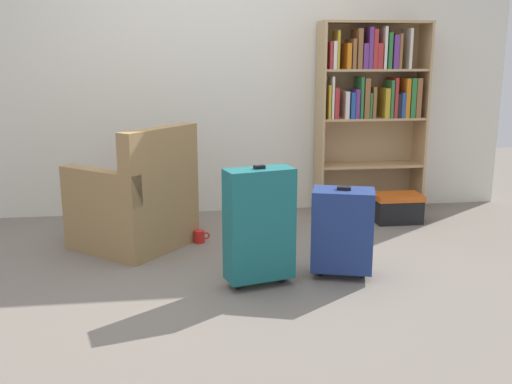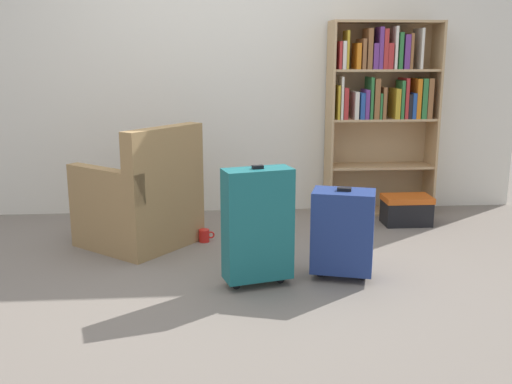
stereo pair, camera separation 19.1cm
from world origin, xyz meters
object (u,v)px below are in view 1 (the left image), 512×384
Objects in this scene: bookshelf at (371,101)px; armchair at (136,204)px; mug at (200,236)px; storage_box at (397,207)px; suitcase_navy_blue at (342,230)px; suitcase_teal at (259,224)px.

bookshelf reaches higher than armchair.
mug is (-1.55, -0.74, -0.94)m from bookshelf.
suitcase_navy_blue reaches higher than storage_box.
armchair is at bearing -159.39° from bookshelf.
armchair is 1.67× the size of suitcase_navy_blue.
mug is at bearing 1.22° from armchair.
suitcase_navy_blue is (0.54, 0.09, -0.08)m from suitcase_teal.
storage_box is 1.41m from suitcase_navy_blue.
bookshelf is 0.96m from storage_box.
mug is (0.46, 0.01, -0.27)m from armchair.
armchair reaches higher than suitcase_teal.
bookshelf reaches higher than suitcase_teal.
armchair is 1.19m from suitcase_teal.
bookshelf is at bearing 20.61° from armchair.
storage_box is 1.85m from suitcase_teal.
suitcase_teal is (0.34, -0.89, 0.34)m from mug.
armchair is 2.18m from storage_box.
storage_box reaches higher than mug.
bookshelf reaches higher than storage_box.
storage_box is at bearing -70.94° from bookshelf.
mug is 0.20× the size of suitcase_navy_blue.
suitcase_navy_blue is at bearing 8.91° from suitcase_teal.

